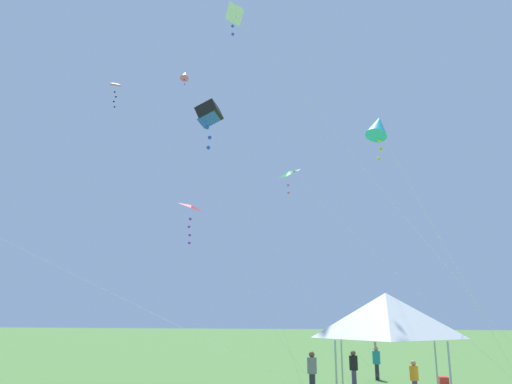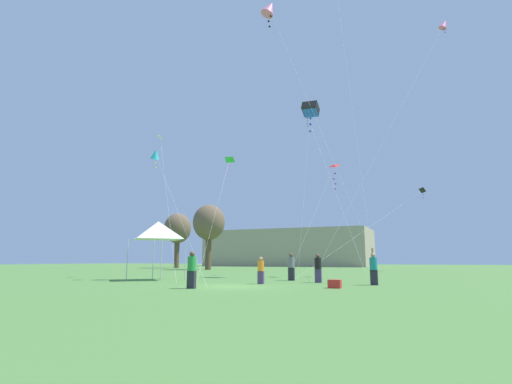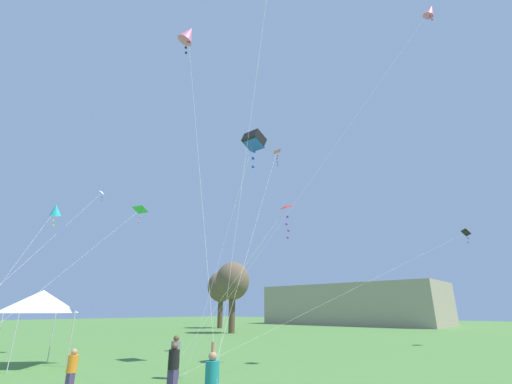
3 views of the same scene
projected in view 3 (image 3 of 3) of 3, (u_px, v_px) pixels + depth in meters
The scene contains 17 objects.
distant_building at pixel (352, 305), 70.19m from camera, with size 34.87×14.80×7.71m, color tan.
tree_far_centre at pixel (221, 287), 58.17m from camera, with size 4.52×4.52×9.12m.
tree_far_left at pixel (233, 282), 45.95m from camera, with size 4.48×4.48×9.03m.
festival_tent at pixel (42, 301), 19.09m from camera, with size 3.00×3.00×3.92m.
person_orange_shirt at pixel (72, 369), 12.41m from camera, with size 0.36×0.36×1.50m.
person_black_shirt at pixel (173, 366), 12.61m from camera, with size 0.40×0.40×1.69m.
person_teal_shirt at pixel (212, 380), 9.77m from camera, with size 0.40×0.40×1.96m.
person_grey_shirt at pixel (175, 355), 15.25m from camera, with size 0.42×0.42×1.77m.
kite_black_box_0 at pixel (254, 141), 22.86m from camera, with size 1.28×5.33×14.18m.
kite_green_delta_1 at pixel (139, 211), 20.73m from camera, with size 3.16×9.24×8.91m.
kite_pink_delta_2 at pixel (276, 154), 27.24m from camera, with size 7.19×13.04×15.16m.
kite_cyan_diamond_3 at pixel (56, 210), 21.06m from camera, with size 7.91×5.66×9.19m.
kite_white_delta_4 at pixel (100, 195), 25.70m from camera, with size 9.09×10.08×11.61m.
kite_black_delta_5 at pixel (465, 233), 30.52m from camera, with size 8.44×25.52×9.84m.
kite_pink_diamond_6 at pixel (188, 34), 22.78m from camera, with size 8.44×4.09×21.03m.
kite_pink_diamond_7 at pixel (430, 11), 22.88m from camera, with size 9.77×12.97×22.38m.
kite_red_delta_9 at pixel (286, 209), 21.36m from camera, with size 2.46×7.37×9.31m.
Camera 3 is at (14.84, -3.44, 2.87)m, focal length 24.00 mm.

